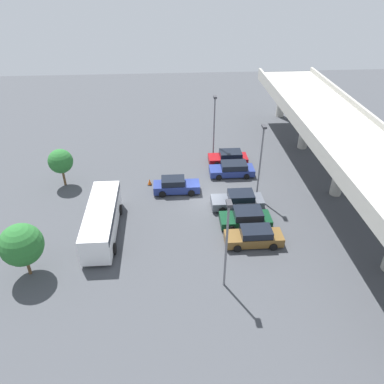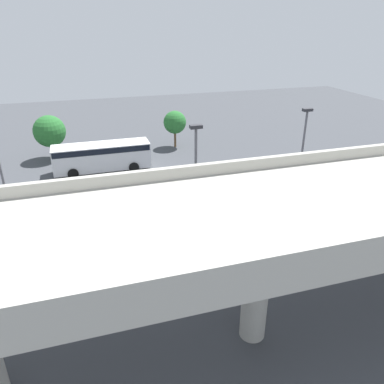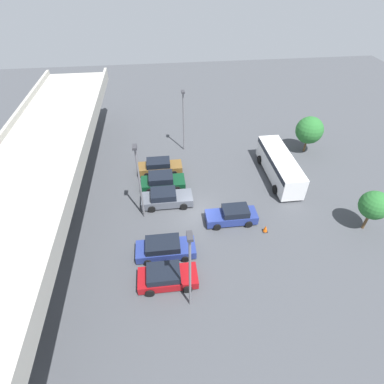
{
  "view_description": "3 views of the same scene",
  "coord_description": "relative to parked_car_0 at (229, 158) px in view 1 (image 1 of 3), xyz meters",
  "views": [
    {
      "loc": [
        30.35,
        -3.46,
        20.54
      ],
      "look_at": [
        1.49,
        -1.49,
        1.82
      ],
      "focal_mm": 35.0,
      "sensor_mm": 36.0,
      "label": 1
    },
    {
      "loc": [
        6.28,
        24.26,
        12.91
      ],
      "look_at": [
        -0.82,
        1.16,
        1.7
      ],
      "focal_mm": 35.0,
      "sensor_mm": 36.0,
      "label": 2
    },
    {
      "loc": [
        -20.07,
        2.92,
        19.72
      ],
      "look_at": [
        1.79,
        0.33,
        1.11
      ],
      "focal_mm": 28.0,
      "sensor_mm": 36.0,
      "label": 3
    }
  ],
  "objects": [
    {
      "name": "parked_car_4",
      "position": [
        11.45,
        -0.17,
        0.02
      ],
      "size": [
        2.26,
        4.49,
        1.55
      ],
      "rotation": [
        0.0,
        0.0,
        -1.57
      ],
      "color": "#0C381E",
      "rests_on": "ground_plane"
    },
    {
      "name": "tree_front_left",
      "position": [
        3.49,
        -17.65,
        2.03
      ],
      "size": [
        2.46,
        2.46,
        3.99
      ],
      "color": "brown",
      "rests_on": "ground_plane"
    },
    {
      "name": "lamp_post_near_aisle",
      "position": [
        18.41,
        -3.1,
        3.62
      ],
      "size": [
        0.7,
        0.35,
        7.32
      ],
      "color": "slate",
      "rests_on": "ground_plane"
    },
    {
      "name": "lamp_post_mid_lot",
      "position": [
        7.26,
        1.7,
        3.77
      ],
      "size": [
        0.7,
        0.35,
        7.61
      ],
      "color": "slate",
      "rests_on": "ground_plane"
    },
    {
      "name": "parked_car_5",
      "position": [
        14.06,
        0.0,
        0.02
      ],
      "size": [
        2.02,
        4.76,
        1.55
      ],
      "rotation": [
        0.0,
        0.0,
        -1.57
      ],
      "color": "brown",
      "rests_on": "ground_plane"
    },
    {
      "name": "shuttle_bus",
      "position": [
        11.77,
        -12.62,
        0.83
      ],
      "size": [
        8.7,
        2.66,
        2.57
      ],
      "color": "white",
      "rests_on": "ground_plane"
    },
    {
      "name": "parked_car_2",
      "position": [
        5.68,
        -6.2,
        0.03
      ],
      "size": [
        1.97,
        4.6,
        1.59
      ],
      "rotation": [
        0.0,
        0.0,
        1.57
      ],
      "color": "navy",
      "rests_on": "ground_plane"
    },
    {
      "name": "parked_car_0",
      "position": [
        0.0,
        0.0,
        0.0
      ],
      "size": [
        2.19,
        4.39,
        1.47
      ],
      "rotation": [
        0.0,
        0.0,
        -1.57
      ],
      "color": "maroon",
      "rests_on": "ground_plane"
    },
    {
      "name": "tree_front_centre",
      "position": [
        16.31,
        -17.53,
        2.13
      ],
      "size": [
        3.13,
        3.13,
        4.41
      ],
      "color": "brown",
      "rests_on": "ground_plane"
    },
    {
      "name": "highway_overpass",
      "position": [
        7.13,
        9.72,
        4.98
      ],
      "size": [
        43.27,
        7.56,
        7.0
      ],
      "color": "#ADAAA0",
      "rests_on": "ground_plane"
    },
    {
      "name": "lamp_post_by_overpass",
      "position": [
        -1.94,
        -1.53,
        3.59
      ],
      "size": [
        0.7,
        0.35,
        7.26
      ],
      "color": "slate",
      "rests_on": "ground_plane"
    },
    {
      "name": "parked_car_3",
      "position": [
        8.73,
        -0.43,
        0.04
      ],
      "size": [
        2.15,
        4.88,
        1.59
      ],
      "rotation": [
        0.0,
        0.0,
        -1.57
      ],
      "color": "#515660",
      "rests_on": "ground_plane"
    },
    {
      "name": "ground_plane",
      "position": [
        7.13,
        -3.27,
        -0.71
      ],
      "size": [
        90.3,
        90.3,
        0.0
      ],
      "primitive_type": "plane",
      "color": "#424449"
    },
    {
      "name": "traffic_cone",
      "position": [
        4.12,
        -8.87,
        -0.38
      ],
      "size": [
        0.44,
        0.44,
        0.7
      ],
      "color": "black",
      "rests_on": "ground_plane"
    },
    {
      "name": "parked_car_1",
      "position": [
        2.7,
        -0.0,
        -0.01
      ],
      "size": [
        2.14,
        4.79,
        1.47
      ],
      "rotation": [
        0.0,
        0.0,
        -1.57
      ],
      "color": "navy",
      "rests_on": "ground_plane"
    }
  ]
}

